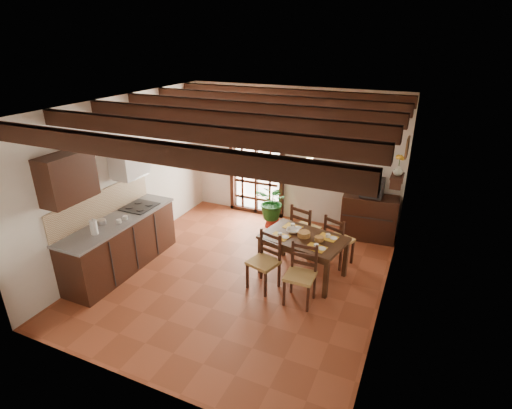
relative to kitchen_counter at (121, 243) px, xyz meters
The scene contains 25 objects.
ground_plane 2.10m from the kitchen_counter, 17.06° to the left, with size 5.00×5.00×0.00m, color brown.
room_shell 2.45m from the kitchen_counter, 17.06° to the left, with size 4.52×5.02×2.81m.
ceiling_beams 3.02m from the kitchen_counter, 17.06° to the left, with size 4.50×4.34×0.20m.
french_door 3.33m from the kitchen_counter, 69.23° to the left, with size 1.26×0.11×2.32m.
kitchen_counter is the anchor object (origin of this frame).
upper_cabinet 1.55m from the kitchen_counter, 99.72° to the right, with size 0.35×0.80×0.70m, color black.
range_hood 1.38m from the kitchen_counter, 99.79° to the left, with size 0.38×0.60×0.54m.
counter_items 0.49m from the kitchen_counter, 89.91° to the left, with size 0.50×1.43×0.25m.
dining_table 3.07m from the kitchen_counter, 19.81° to the left, with size 1.44×1.07×0.71m.
chair_near_left 2.48m from the kitchen_counter, 10.38° to the left, with size 0.52×0.51×0.92m.
chair_near_right 3.10m from the kitchen_counter, ahead, with size 0.43×0.41×0.92m.
chair_far_left 3.22m from the kitchen_counter, 33.13° to the left, with size 0.55×0.53×0.97m.
chair_far_right 3.71m from the kitchen_counter, 26.11° to the left, with size 0.55×0.54×0.92m.
table_setting 3.07m from the kitchen_counter, 19.81° to the left, with size 0.95×0.63×0.09m.
table_bowl 2.90m from the kitchen_counter, 22.97° to the left, with size 0.22×0.22×0.05m, color white.
sideboard 4.61m from the kitchen_counter, 37.77° to the left, with size 1.03×0.46×0.88m, color black.
crt_tv 4.65m from the kitchen_counter, 37.71° to the left, with size 0.41×0.38×0.34m.
fuse_box 4.80m from the kitchen_counter, 41.72° to the left, with size 0.25×0.03×0.32m, color white.
plant_pot 3.09m from the kitchen_counter, 54.94° to the left, with size 0.33×0.33×0.20m, color maroon.
potted_plant 3.07m from the kitchen_counter, 54.94° to the left, with size 1.77×1.51×1.97m, color #144C19.
wall_shelf 4.76m from the kitchen_counter, 28.25° to the left, with size 0.20×0.42×0.20m.
shelf_vase 4.80m from the kitchen_counter, 28.25° to the left, with size 0.15×0.15×0.15m, color #B2BFB2.
shelf_flowers 4.85m from the kitchen_counter, 28.25° to the left, with size 0.14×0.14×0.36m.
framed_picture 4.98m from the kitchen_counter, 27.77° to the left, with size 0.03×0.32×0.32m.
pendant_lamp 3.49m from the kitchen_counter, 21.55° to the left, with size 0.36×0.36×0.84m.
Camera 1 is at (2.55, -5.09, 3.73)m, focal length 28.00 mm.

